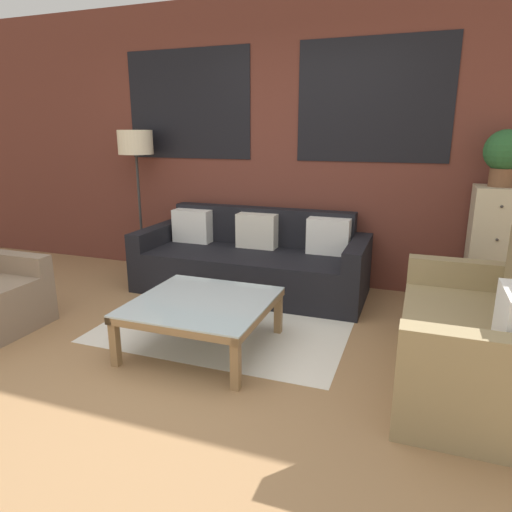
{
  "coord_description": "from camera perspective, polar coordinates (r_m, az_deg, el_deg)",
  "views": [
    {
      "loc": [
        1.44,
        -2.09,
        1.53
      ],
      "look_at": [
        0.22,
        1.27,
        0.55
      ],
      "focal_mm": 32.0,
      "sensor_mm": 36.0,
      "label": 1
    }
  ],
  "objects": [
    {
      "name": "potted_plant",
      "position": [
        4.3,
        28.69,
        11.11
      ],
      "size": [
        0.34,
        0.34,
        0.46
      ],
      "color": "brown",
      "rests_on": "drawer_cabinet"
    },
    {
      "name": "drawer_cabinet",
      "position": [
        4.41,
        27.37,
        0.66
      ],
      "size": [
        0.39,
        0.41,
        1.09
      ],
      "color": "#C6B793",
      "rests_on": "ground_plane"
    },
    {
      "name": "ground_plane",
      "position": [
        2.96,
        -12.96,
        -16.18
      ],
      "size": [
        16.0,
        16.0,
        0.0
      ],
      "primitive_type": "plane",
      "color": "#9E754C"
    },
    {
      "name": "wall_back_brick",
      "position": [
        4.76,
        2.38,
        13.83
      ],
      "size": [
        8.4,
        0.09,
        2.8
      ],
      "color": "brown",
      "rests_on": "ground_plane"
    },
    {
      "name": "couch_dark",
      "position": [
        4.49,
        -0.53,
        -0.8
      ],
      "size": [
        2.22,
        0.88,
        0.78
      ],
      "color": "black",
      "rests_on": "ground_plane"
    },
    {
      "name": "floor_lamp",
      "position": [
        5.12,
        -14.78,
        12.67
      ],
      "size": [
        0.37,
        0.37,
        1.55
      ],
      "color": "#2D2D2D",
      "rests_on": "ground_plane"
    },
    {
      "name": "rug",
      "position": [
        3.91,
        -2.78,
        -7.72
      ],
      "size": [
        1.95,
        1.68,
        0.0
      ],
      "color": "silver",
      "rests_on": "ground_plane"
    },
    {
      "name": "coffee_table",
      "position": [
        3.3,
        -6.74,
        -6.33
      ],
      "size": [
        0.95,
        0.95,
        0.37
      ],
      "color": "silver",
      "rests_on": "ground_plane"
    },
    {
      "name": "settee_vintage",
      "position": [
        3.11,
        26.11,
        -9.37
      ],
      "size": [
        0.8,
        1.49,
        0.92
      ],
      "color": "#99845B",
      "rests_on": "ground_plane"
    }
  ]
}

